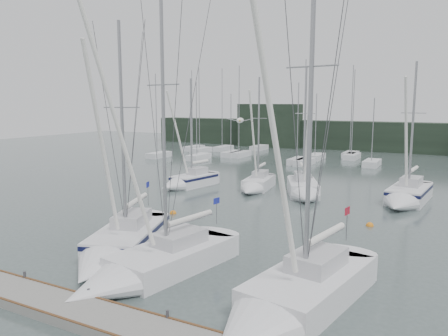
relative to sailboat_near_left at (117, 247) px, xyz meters
The scene contains 15 objects.
ground 4.83m from the sailboat_near_left, ahead, with size 160.00×160.00×0.00m, color #445352.
dock 7.46m from the sailboat_near_left, 50.50° to the right, with size 24.00×2.00×0.40m, color slate.
far_treeline 61.47m from the sailboat_near_left, 85.58° to the left, with size 90.00×4.00×5.00m, color black.
far_building_left 61.28m from the sailboat_near_left, 104.45° to the left, with size 12.00×3.00×8.00m, color black.
mast_forest 42.77m from the sailboat_near_left, 86.11° to the left, with size 58.07×24.91×14.88m.
sailboat_near_left is the anchor object (origin of this frame).
sailboat_near_center 3.60m from the sailboat_near_left, 29.89° to the right, with size 4.75×10.03×15.71m.
sailboat_near_right 10.62m from the sailboat_near_left, 11.34° to the right, with size 4.87×10.59×16.57m.
sailboat_mid_a 19.83m from the sailboat_near_left, 112.08° to the left, with size 3.61×7.17×11.42m.
sailboat_mid_b 20.17m from the sailboat_near_left, 92.08° to the left, with size 3.22×7.24×11.43m.
sailboat_mid_c 19.88m from the sailboat_near_left, 77.43° to the left, with size 5.19×7.61×12.29m.
sailboat_mid_d 24.26m from the sailboat_near_left, 58.94° to the left, with size 3.63×8.85×12.57m.
buoy_b 17.00m from the sailboat_near_left, 49.43° to the left, with size 0.52×0.52×0.52m, color orange.
buoy_c 9.76m from the sailboat_near_left, 106.54° to the left, with size 0.51×0.51×0.51m, color orange.
seagull 10.68m from the sailboat_near_left, ahead, with size 1.08×0.59×0.22m.
Camera 1 is at (11.08, -16.60, 8.43)m, focal length 35.00 mm.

